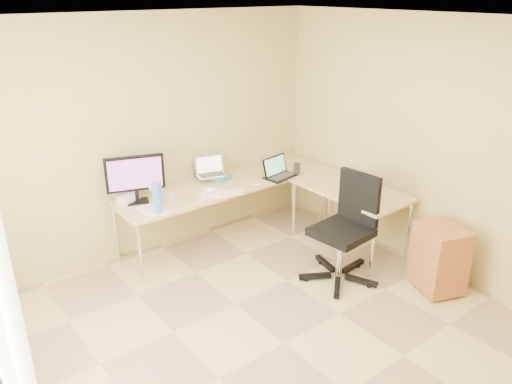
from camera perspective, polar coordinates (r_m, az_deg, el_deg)
floor at (r=4.46m, az=3.26°, el=-16.84°), size 4.50×4.50×0.00m
ceiling at (r=3.46m, az=4.25°, el=18.77°), size 4.50×4.50×0.00m
wall_back at (r=5.55m, az=-11.92°, el=6.06°), size 4.50×0.00×4.50m
wall_right at (r=5.32m, az=20.96°, el=4.34°), size 0.00×4.50×4.50m
desk_main at (r=5.89m, az=-3.15°, el=-2.23°), size 2.65×0.70×0.73m
desk_return at (r=5.81m, az=10.53°, el=-2.97°), size 0.70×1.30×0.73m
monitor at (r=5.27m, az=-13.58°, el=1.43°), size 0.63×0.37×0.51m
book_stack at (r=5.88m, az=-4.37°, el=1.77°), size 0.26×0.31×0.05m
laptop_center at (r=5.81m, az=-5.12°, el=2.88°), size 0.40×0.35×0.22m
laptop_black at (r=5.87m, az=2.83°, el=2.81°), size 0.42×0.34×0.24m
keyboard at (r=5.41m, az=-3.93°, el=-0.22°), size 0.49×0.30×0.02m
mouse at (r=5.64m, az=0.25°, el=0.87°), size 0.11×0.08×0.04m
mug at (r=5.26m, az=-9.51°, el=-0.69°), size 0.11×0.11×0.10m
cd_stack at (r=5.48m, az=-5.25°, el=0.08°), size 0.13×0.13×0.03m
water_bottle at (r=5.01m, az=-11.20°, el=-0.68°), size 0.12×0.12×0.32m
papers at (r=5.14m, az=-11.75°, el=-2.01°), size 0.23×0.31×0.01m
white_box at (r=5.40m, az=-14.31°, el=-0.63°), size 0.25×0.22×0.08m
desk_fan at (r=5.39m, az=-11.46°, el=0.61°), size 0.20×0.20×0.26m
black_cup at (r=5.99m, az=4.66°, el=2.64°), size 0.11×0.11×0.14m
laptop_return at (r=5.70m, az=12.27°, el=1.61°), size 0.37×0.30×0.23m
office_chair at (r=5.11m, az=9.67°, el=-4.91°), size 0.73×0.73×1.12m
cabinet at (r=5.25m, az=20.16°, el=-7.02°), size 0.52×0.58×0.65m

